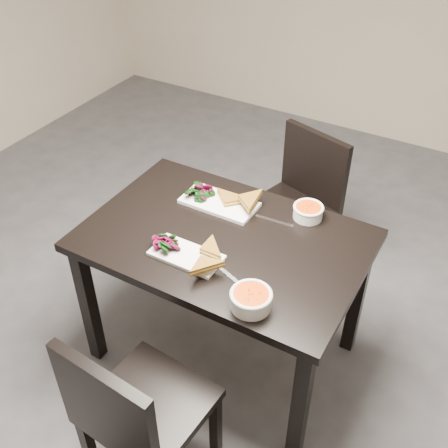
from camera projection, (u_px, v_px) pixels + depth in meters
name	position (u px, v px, depth m)	size (l,w,h in m)	color
ground	(225.00, 335.00, 2.87)	(5.00, 5.00, 0.00)	#47474C
table	(224.00, 254.00, 2.39)	(1.20, 0.80, 0.75)	black
chair_near	(134.00, 412.00, 1.97)	(0.45, 0.45, 0.85)	black
chair_far	(299.00, 198.00, 3.01)	(0.52, 0.52, 0.85)	black
plate_near	(186.00, 255.00, 2.22)	(0.30, 0.15, 0.01)	white
sandwich_near	(202.00, 253.00, 2.19)	(0.15, 0.11, 0.05)	#A97423
salad_near	(166.00, 242.00, 2.25)	(0.09, 0.08, 0.04)	black
soup_bowl_near	(251.00, 299.00, 1.99)	(0.16, 0.16, 0.07)	white
cutlery_near	(233.00, 279.00, 2.13)	(0.18, 0.02, 0.00)	silver
plate_far	(219.00, 203.00, 2.51)	(0.35, 0.18, 0.02)	white
sandwich_far	(230.00, 202.00, 2.45)	(0.18, 0.13, 0.06)	#A97423
salad_far	(201.00, 191.00, 2.53)	(0.11, 0.10, 0.05)	black
soup_bowl_far	(308.00, 211.00, 2.42)	(0.14, 0.14, 0.06)	white
cutlery_far	(274.00, 221.00, 2.41)	(0.18, 0.02, 0.00)	silver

